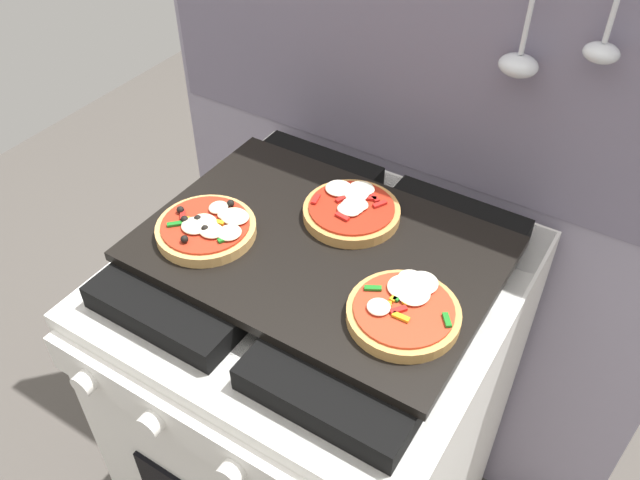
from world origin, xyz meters
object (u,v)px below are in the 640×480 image
(baking_tray, at_px, (320,249))
(pizza_center, at_px, (352,209))
(pizza_right, at_px, (404,310))
(pizza_left, at_px, (208,228))
(stove, at_px, (320,417))

(baking_tray, relative_size, pizza_center, 3.44)
(pizza_right, bearing_deg, pizza_left, -178.48)
(stove, xyz_separation_m, pizza_left, (-0.16, -0.07, 0.48))
(baking_tray, height_order, pizza_left, pizza_left)
(stove, relative_size, baking_tray, 1.67)
(pizza_center, bearing_deg, pizza_right, -41.47)
(pizza_right, bearing_deg, pizza_center, 138.53)
(pizza_left, relative_size, pizza_center, 1.00)
(pizza_left, height_order, pizza_center, pizza_left)
(pizza_center, bearing_deg, pizza_left, -136.61)
(pizza_center, bearing_deg, baking_tray, -93.93)
(baking_tray, height_order, pizza_center, pizza_center)
(stove, relative_size, pizza_left, 5.74)
(baking_tray, relative_size, pizza_right, 3.44)
(stove, relative_size, pizza_center, 5.74)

